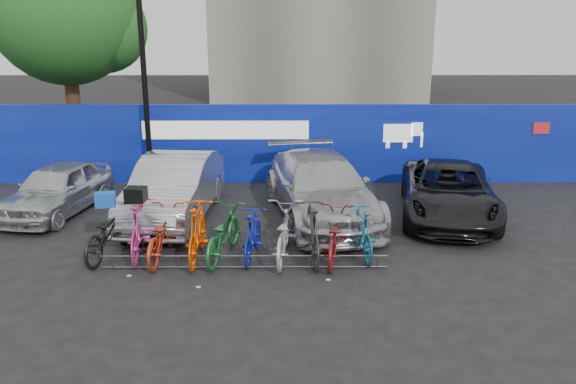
{
  "coord_description": "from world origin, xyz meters",
  "views": [
    {
      "loc": [
        0.79,
        -10.78,
        4.51
      ],
      "look_at": [
        0.86,
        2.0,
        0.83
      ],
      "focal_mm": 35.0,
      "sensor_mm": 36.0,
      "label": 1
    }
  ],
  "objects_px": {
    "bike_0": "(108,231)",
    "bike_7": "(312,232)",
    "tree": "(71,14)",
    "bike_6": "(283,233)",
    "bike_2": "(162,234)",
    "bike_5": "(253,235)",
    "bike_rack": "(245,262)",
    "lamppost": "(144,76)",
    "bike_4": "(223,234)",
    "bike_9": "(362,233)",
    "car_0": "(57,189)",
    "car_2": "(321,187)",
    "car_3": "(448,191)",
    "bike_3": "(197,232)",
    "bike_1": "(139,229)",
    "car_1": "(175,188)",
    "bike_8": "(334,236)"
  },
  "relations": [
    {
      "from": "bike_0",
      "to": "bike_1",
      "type": "xyz_separation_m",
      "value": [
        0.63,
        -0.01,
        0.05
      ]
    },
    {
      "from": "bike_3",
      "to": "bike_6",
      "type": "bearing_deg",
      "value": -177.15
    },
    {
      "from": "bike_9",
      "to": "tree",
      "type": "bearing_deg",
      "value": -53.6
    },
    {
      "from": "bike_0",
      "to": "car_2",
      "type": "bearing_deg",
      "value": -142.11
    },
    {
      "from": "bike_0",
      "to": "bike_7",
      "type": "bearing_deg",
      "value": -174.24
    },
    {
      "from": "bike_4",
      "to": "bike_7",
      "type": "xyz_separation_m",
      "value": [
        1.82,
        -0.11,
        0.07
      ]
    },
    {
      "from": "lamppost",
      "to": "bike_6",
      "type": "relative_size",
      "value": 2.94
    },
    {
      "from": "car_3",
      "to": "bike_rack",
      "type": "bearing_deg",
      "value": -135.52
    },
    {
      "from": "car_3",
      "to": "bike_3",
      "type": "distance_m",
      "value": 6.45
    },
    {
      "from": "car_1",
      "to": "bike_9",
      "type": "xyz_separation_m",
      "value": [
        4.3,
        -2.49,
        -0.26
      ]
    },
    {
      "from": "bike_7",
      "to": "bike_8",
      "type": "relative_size",
      "value": 1.0
    },
    {
      "from": "car_2",
      "to": "bike_7",
      "type": "height_order",
      "value": "car_2"
    },
    {
      "from": "bike_rack",
      "to": "bike_0",
      "type": "distance_m",
      "value": 2.97
    },
    {
      "from": "lamppost",
      "to": "car_0",
      "type": "distance_m",
      "value": 4.0
    },
    {
      "from": "car_1",
      "to": "car_2",
      "type": "height_order",
      "value": "car_1"
    },
    {
      "from": "bike_0",
      "to": "bike_9",
      "type": "bearing_deg",
      "value": -171.76
    },
    {
      "from": "bike_5",
      "to": "bike_0",
      "type": "bearing_deg",
      "value": 3.87
    },
    {
      "from": "bike_3",
      "to": "bike_6",
      "type": "xyz_separation_m",
      "value": [
        1.73,
        0.07,
        -0.05
      ]
    },
    {
      "from": "bike_8",
      "to": "bike_9",
      "type": "xyz_separation_m",
      "value": [
        0.58,
        0.17,
        0.01
      ]
    },
    {
      "from": "tree",
      "to": "car_2",
      "type": "bearing_deg",
      "value": -41.35
    },
    {
      "from": "bike_rack",
      "to": "bike_4",
      "type": "bearing_deg",
      "value": 129.3
    },
    {
      "from": "tree",
      "to": "bike_4",
      "type": "bearing_deg",
      "value": -58.0
    },
    {
      "from": "bike_4",
      "to": "tree",
      "type": "bearing_deg",
      "value": -45.84
    },
    {
      "from": "car_3",
      "to": "bike_6",
      "type": "distance_m",
      "value": 4.9
    },
    {
      "from": "car_0",
      "to": "bike_0",
      "type": "height_order",
      "value": "car_0"
    },
    {
      "from": "car_1",
      "to": "car_3",
      "type": "bearing_deg",
      "value": 4.85
    },
    {
      "from": "bike_rack",
      "to": "bike_9",
      "type": "bearing_deg",
      "value": 15.41
    },
    {
      "from": "car_0",
      "to": "car_2",
      "type": "bearing_deg",
      "value": 6.49
    },
    {
      "from": "lamppost",
      "to": "car_2",
      "type": "distance_m",
      "value": 6.14
    },
    {
      "from": "bike_1",
      "to": "bike_7",
      "type": "bearing_deg",
      "value": 170.75
    },
    {
      "from": "tree",
      "to": "bike_7",
      "type": "bearing_deg",
      "value": -51.44
    },
    {
      "from": "bike_9",
      "to": "car_3",
      "type": "bearing_deg",
      "value": -140.11
    },
    {
      "from": "car_0",
      "to": "bike_2",
      "type": "bearing_deg",
      "value": -32.85
    },
    {
      "from": "bike_1",
      "to": "bike_6",
      "type": "xyz_separation_m",
      "value": [
        2.97,
        -0.14,
        -0.05
      ]
    },
    {
      "from": "car_2",
      "to": "bike_3",
      "type": "xyz_separation_m",
      "value": [
        -2.66,
        -2.73,
        -0.18
      ]
    },
    {
      "from": "car_3",
      "to": "bike_5",
      "type": "xyz_separation_m",
      "value": [
        -4.73,
        -2.68,
        -0.15
      ]
    },
    {
      "from": "bike_rack",
      "to": "bike_8",
      "type": "xyz_separation_m",
      "value": [
        1.78,
        0.48,
        0.35
      ]
    },
    {
      "from": "bike_0",
      "to": "bike_9",
      "type": "height_order",
      "value": "bike_0"
    },
    {
      "from": "tree",
      "to": "bike_6",
      "type": "height_order",
      "value": "tree"
    },
    {
      "from": "lamppost",
      "to": "car_2",
      "type": "bearing_deg",
      "value": -29.68
    },
    {
      "from": "tree",
      "to": "bike_rack",
      "type": "xyz_separation_m",
      "value": [
        6.77,
        -10.66,
        -4.91
      ]
    },
    {
      "from": "bike_2",
      "to": "bike_5",
      "type": "distance_m",
      "value": 1.85
    },
    {
      "from": "car_3",
      "to": "bike_4",
      "type": "relative_size",
      "value": 2.4
    },
    {
      "from": "car_1",
      "to": "bike_8",
      "type": "distance_m",
      "value": 4.58
    },
    {
      "from": "bike_6",
      "to": "bike_9",
      "type": "distance_m",
      "value": 1.62
    },
    {
      "from": "lamppost",
      "to": "bike_3",
      "type": "xyz_separation_m",
      "value": [
        2.21,
        -5.51,
        -2.67
      ]
    },
    {
      "from": "car_3",
      "to": "bike_5",
      "type": "relative_size",
      "value": 2.81
    },
    {
      "from": "tree",
      "to": "lamppost",
      "type": "height_order",
      "value": "tree"
    },
    {
      "from": "bike_3",
      "to": "lamppost",
      "type": "bearing_deg",
      "value": -67.59
    },
    {
      "from": "bike_4",
      "to": "bike_5",
      "type": "bearing_deg",
      "value": -172.11
    }
  ]
}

